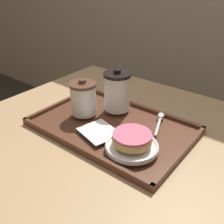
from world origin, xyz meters
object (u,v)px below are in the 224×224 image
(coffee_cup_rear, at_px, (117,91))
(spoon, at_px, (160,118))
(coffee_cup_front, at_px, (83,98))
(donut_chocolate_glazed, at_px, (132,139))

(coffee_cup_rear, relative_size, spoon, 1.10)
(coffee_cup_rear, bearing_deg, spoon, 9.88)
(coffee_cup_front, xyz_separation_m, spoon, (0.24, 0.13, -0.05))
(donut_chocolate_glazed, bearing_deg, coffee_cup_rear, 137.36)
(coffee_cup_rear, distance_m, donut_chocolate_glazed, 0.25)
(coffee_cup_front, height_order, donut_chocolate_glazed, coffee_cup_front)
(coffee_cup_rear, relative_size, donut_chocolate_glazed, 1.31)
(coffee_cup_front, distance_m, donut_chocolate_glazed, 0.26)
(donut_chocolate_glazed, distance_m, spoon, 0.20)
(donut_chocolate_glazed, bearing_deg, coffee_cup_front, 165.03)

